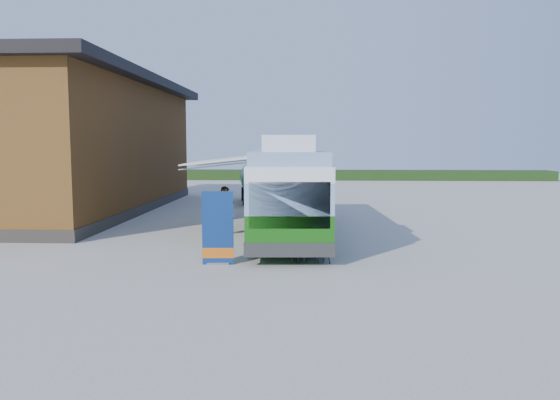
{
  "coord_description": "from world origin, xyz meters",
  "views": [
    {
      "loc": [
        2.28,
        -20.05,
        3.75
      ],
      "look_at": [
        1.21,
        2.86,
        1.4
      ],
      "focal_mm": 35.0,
      "sensor_mm": 36.0,
      "label": 1
    }
  ],
  "objects_px": {
    "picnic_table": "(311,245)",
    "person_b": "(258,196)",
    "person_a": "(226,211)",
    "bus": "(286,188)",
    "slurry_tanker": "(257,180)",
    "banner": "(218,235)"
  },
  "relations": [
    {
      "from": "person_b",
      "to": "picnic_table",
      "type": "bearing_deg",
      "value": 21.06
    },
    {
      "from": "picnic_table",
      "to": "person_b",
      "type": "relative_size",
      "value": 0.68
    },
    {
      "from": "picnic_table",
      "to": "slurry_tanker",
      "type": "relative_size",
      "value": 0.18
    },
    {
      "from": "picnic_table",
      "to": "person_a",
      "type": "bearing_deg",
      "value": 126.51
    },
    {
      "from": "bus",
      "to": "banner",
      "type": "bearing_deg",
      "value": -110.28
    },
    {
      "from": "person_b",
      "to": "slurry_tanker",
      "type": "relative_size",
      "value": 0.26
    },
    {
      "from": "bus",
      "to": "slurry_tanker",
      "type": "distance_m",
      "value": 12.21
    },
    {
      "from": "banner",
      "to": "slurry_tanker",
      "type": "height_order",
      "value": "slurry_tanker"
    },
    {
      "from": "banner",
      "to": "person_b",
      "type": "distance_m",
      "value": 13.44
    },
    {
      "from": "person_a",
      "to": "bus",
      "type": "bearing_deg",
      "value": -4.38
    },
    {
      "from": "person_b",
      "to": "slurry_tanker",
      "type": "height_order",
      "value": "slurry_tanker"
    },
    {
      "from": "banner",
      "to": "person_a",
      "type": "xyz_separation_m",
      "value": [
        -0.59,
        5.66,
        0.07
      ]
    },
    {
      "from": "picnic_table",
      "to": "person_a",
      "type": "height_order",
      "value": "person_a"
    },
    {
      "from": "bus",
      "to": "banner",
      "type": "relative_size",
      "value": 5.77
    },
    {
      "from": "slurry_tanker",
      "to": "person_a",
      "type": "bearing_deg",
      "value": -99.22
    },
    {
      "from": "person_a",
      "to": "picnic_table",
      "type": "bearing_deg",
      "value": -69.52
    },
    {
      "from": "bus",
      "to": "slurry_tanker",
      "type": "relative_size",
      "value": 1.92
    },
    {
      "from": "person_a",
      "to": "slurry_tanker",
      "type": "distance_m",
      "value": 12.46
    },
    {
      "from": "banner",
      "to": "picnic_table",
      "type": "relative_size",
      "value": 1.88
    },
    {
      "from": "banner",
      "to": "picnic_table",
      "type": "xyz_separation_m",
      "value": [
        2.9,
        0.73,
        -0.43
      ]
    },
    {
      "from": "banner",
      "to": "picnic_table",
      "type": "distance_m",
      "value": 3.02
    },
    {
      "from": "bus",
      "to": "person_b",
      "type": "distance_m",
      "value": 7.61
    }
  ]
}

